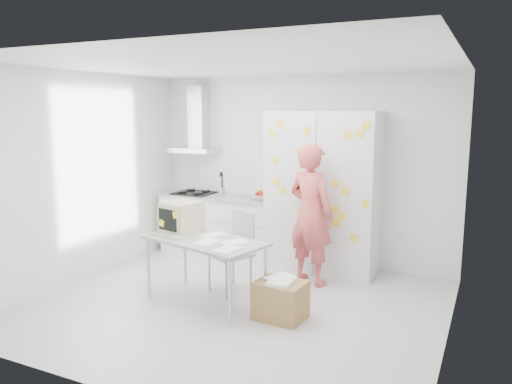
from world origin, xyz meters
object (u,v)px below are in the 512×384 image
at_px(desk, 189,227).
at_px(cardboard_box, 281,300).
at_px(person, 311,214).
at_px(chair, 235,246).

height_order(desk, cardboard_box, desk).
bearing_deg(person, chair, 61.72).
relative_size(chair, cardboard_box, 1.83).
relative_size(desk, cardboard_box, 2.84).
relative_size(person, chair, 1.82).
bearing_deg(cardboard_box, chair, 147.32).
height_order(person, chair, person).
distance_m(person, desk, 1.56).
xyz_separation_m(person, cardboard_box, (0.10, -1.21, -0.69)).
bearing_deg(person, cardboard_box, 113.93).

